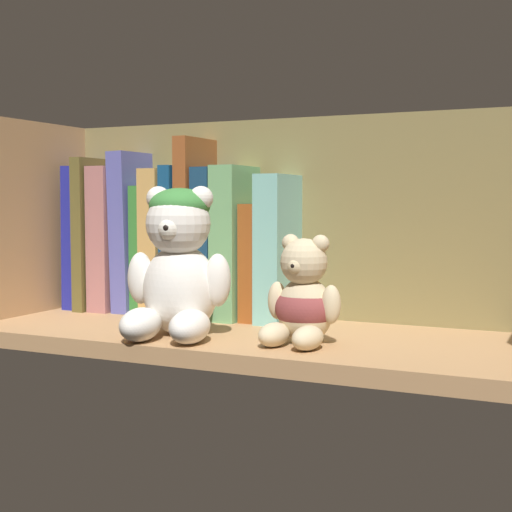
{
  "coord_description": "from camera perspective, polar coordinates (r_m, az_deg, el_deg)",
  "views": [
    {
      "loc": [
        35.05,
        -79.31,
        17.68
      ],
      "look_at": [
        -1.46,
        0.0,
        11.2
      ],
      "focal_mm": 51.56,
      "sensor_mm": 36.0,
      "label": 1
    }
  ],
  "objects": [
    {
      "name": "book_9",
      "position": [
        1.0,
        -1.12,
        1.09
      ],
      "size": [
        3.45,
        12.82,
        20.37
      ],
      "primitive_type": "cube",
      "color": "#6DA76B",
      "rests_on": "shelf_board"
    },
    {
      "name": "shelf_board",
      "position": [
        0.88,
        0.87,
        -6.65
      ],
      "size": [
        72.24,
        25.34,
        2.0
      ],
      "primitive_type": "cube",
      "color": "tan",
      "rests_on": "ground"
    },
    {
      "name": "shelf_back_panel",
      "position": [
        0.99,
        3.99,
        2.35
      ],
      "size": [
        74.64,
        1.2,
        28.84
      ],
      "primitive_type": "cube",
      "color": "olive",
      "rests_on": "ground"
    },
    {
      "name": "book_11",
      "position": [
        0.97,
        2.17,
        0.64
      ],
      "size": [
        3.41,
        12.54,
        19.16
      ],
      "primitive_type": "cube",
      "color": "#7CBFB7",
      "rests_on": "shelf_board"
    },
    {
      "name": "book_2",
      "position": [
        1.1,
        -10.51,
        1.38
      ],
      "size": [
        3.23,
        12.13,
        20.64
      ],
      "primitive_type": "cube",
      "color": "#A66868",
      "rests_on": "shelf_board"
    },
    {
      "name": "teddy_bear_smaller",
      "position": [
        0.81,
        3.69,
        -3.51
      ],
      "size": [
        8.88,
        9.34,
        12.08
      ],
      "color": "beige",
      "rests_on": "shelf_board"
    },
    {
      "name": "book_8",
      "position": [
        1.01,
        -2.82,
        1.08
      ],
      "size": [
        2.63,
        12.22,
        20.2
      ],
      "primitive_type": "cube",
      "color": "navy",
      "rests_on": "shelf_board"
    },
    {
      "name": "book_4",
      "position": [
        1.07,
        -7.78,
        0.57
      ],
      "size": [
        2.67,
        9.85,
        17.87
      ],
      "primitive_type": "cube",
      "color": "#347F33",
      "rests_on": "shelf_board"
    },
    {
      "name": "shelf_side_panel_left",
      "position": [
        1.07,
        -17.51,
        2.3
      ],
      "size": [
        1.6,
        27.74,
        28.84
      ],
      "primitive_type": "cube",
      "color": "tan",
      "rests_on": "ground"
    },
    {
      "name": "book_3",
      "position": [
        1.08,
        -9.11,
        1.88
      ],
      "size": [
        3.19,
        11.11,
        22.71
      ],
      "primitive_type": "cube",
      "rotation": [
        0.0,
        -0.02,
        0.0
      ],
      "color": "#5558AB",
      "rests_on": "shelf_board"
    },
    {
      "name": "book_7",
      "position": [
        1.02,
        -4.11,
        2.24
      ],
      "size": [
        1.96,
        13.1,
        24.23
      ],
      "primitive_type": "cube",
      "color": "brown",
      "rests_on": "shelf_board"
    },
    {
      "name": "book_1",
      "position": [
        1.12,
        -11.69,
        1.72
      ],
      "size": [
        1.78,
        13.39,
        21.89
      ],
      "primitive_type": "cube",
      "color": "brown",
      "rests_on": "shelf_board"
    },
    {
      "name": "book_6",
      "position": [
        1.04,
        -5.15,
        1.21
      ],
      "size": [
        1.76,
        13.89,
        20.47
      ],
      "primitive_type": "cube",
      "color": "navy",
      "rests_on": "shelf_board"
    },
    {
      "name": "book_5",
      "position": [
        1.05,
        -6.38,
        1.14
      ],
      "size": [
        2.84,
        14.36,
        20.09
      ],
      "primitive_type": "cube",
      "color": "tan",
      "rests_on": "shelf_board"
    },
    {
      "name": "book_0",
      "position": [
        1.13,
        -12.65,
        1.45
      ],
      "size": [
        2.54,
        11.17,
        20.78
      ],
      "primitive_type": "cube",
      "rotation": [
        0.0,
        0.01,
        0.0
      ],
      "color": "navy",
      "rests_on": "shelf_board"
    },
    {
      "name": "teddy_bear_larger",
      "position": [
        0.86,
        -6.1,
        -0.71
      ],
      "size": [
        12.97,
        13.51,
        17.48
      ],
      "color": "white",
      "rests_on": "shelf_board"
    },
    {
      "name": "book_10",
      "position": [
        0.99,
        0.51,
        -0.4
      ],
      "size": [
        2.17,
        10.93,
        15.38
      ],
      "primitive_type": "cube",
      "color": "#9B4A1C",
      "rests_on": "shelf_board"
    }
  ]
}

